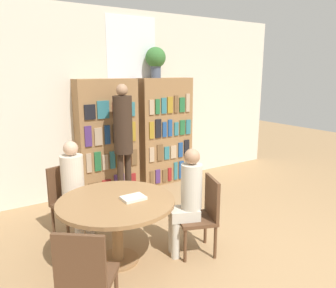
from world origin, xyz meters
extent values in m
plane|color=#9E7A51|center=(0.00, 0.00, 0.00)|extent=(16.00, 16.00, 0.00)
cube|color=beige|center=(0.00, 3.27, 1.50)|extent=(6.40, 0.06, 3.00)
cube|color=white|center=(0.00, 3.24, 2.35)|extent=(0.90, 0.01, 1.10)
cube|color=olive|center=(-0.56, 3.08, 0.95)|extent=(0.99, 0.32, 1.90)
cube|color=brown|center=(-0.89, 2.91, 0.18)|extent=(0.15, 0.02, 0.23)
cube|color=maroon|center=(-0.67, 2.91, 0.18)|extent=(0.15, 0.02, 0.24)
cube|color=#4C2D6B|center=(-0.45, 2.91, 0.21)|extent=(0.18, 0.02, 0.30)
cube|color=maroon|center=(-0.23, 2.91, 0.19)|extent=(0.16, 0.02, 0.26)
cube|color=tan|center=(-0.95, 2.91, 0.62)|extent=(0.08, 0.02, 0.30)
cube|color=#236638|center=(-0.80, 2.91, 0.63)|extent=(0.11, 0.02, 0.31)
cube|color=tan|center=(-0.68, 2.91, 0.60)|extent=(0.10, 0.02, 0.25)
cube|color=#2D707A|center=(-0.55, 2.91, 0.61)|extent=(0.09, 0.02, 0.28)
cube|color=olive|center=(-0.43, 2.91, 0.59)|extent=(0.11, 0.02, 0.24)
cube|color=maroon|center=(-0.29, 2.91, 0.63)|extent=(0.10, 0.02, 0.31)
cube|color=brown|center=(-0.16, 2.91, 0.60)|extent=(0.11, 0.02, 0.27)
cube|color=#4C2D6B|center=(-0.93, 2.91, 1.04)|extent=(0.11, 0.02, 0.32)
cube|color=tan|center=(-0.77, 2.91, 1.02)|extent=(0.12, 0.02, 0.27)
cube|color=navy|center=(-0.62, 2.91, 1.03)|extent=(0.09, 0.02, 0.30)
cube|color=black|center=(-0.47, 2.91, 1.04)|extent=(0.10, 0.02, 0.31)
cube|color=#4C2D6B|center=(-0.34, 2.91, 1.02)|extent=(0.09, 0.02, 0.26)
cube|color=olive|center=(-0.18, 2.91, 1.04)|extent=(0.10, 0.02, 0.32)
cube|color=black|center=(-0.89, 2.91, 1.41)|extent=(0.17, 0.02, 0.23)
cube|color=#2D707A|center=(-0.68, 2.91, 1.43)|extent=(0.19, 0.02, 0.27)
cube|color=maroon|center=(-0.44, 2.91, 1.42)|extent=(0.16, 0.02, 0.25)
cube|color=#2D707A|center=(-0.23, 2.91, 1.41)|extent=(0.18, 0.02, 0.23)
cube|color=olive|center=(0.56, 3.08, 0.95)|extent=(0.99, 0.32, 1.90)
cube|color=brown|center=(0.17, 2.91, 0.18)|extent=(0.07, 0.02, 0.24)
cube|color=#4C2D6B|center=(0.29, 2.91, 0.18)|extent=(0.09, 0.02, 0.25)
cube|color=brown|center=(0.44, 2.91, 0.17)|extent=(0.08, 0.02, 0.23)
cube|color=maroon|center=(0.55, 2.91, 0.18)|extent=(0.07, 0.02, 0.24)
cube|color=#2D707A|center=(0.68, 2.91, 0.22)|extent=(0.07, 0.02, 0.33)
cube|color=navy|center=(0.80, 2.91, 0.22)|extent=(0.10, 0.02, 0.33)
cube|color=olive|center=(0.94, 2.91, 0.18)|extent=(0.10, 0.02, 0.23)
cube|color=tan|center=(0.18, 2.91, 0.60)|extent=(0.09, 0.02, 0.25)
cube|color=brown|center=(0.34, 2.91, 0.62)|extent=(0.11, 0.02, 0.29)
cube|color=#2D707A|center=(0.48, 2.91, 0.59)|extent=(0.10, 0.02, 0.23)
cube|color=tan|center=(0.62, 2.91, 0.59)|extent=(0.12, 0.02, 0.23)
cube|color=navy|center=(0.78, 2.91, 0.61)|extent=(0.09, 0.02, 0.27)
cube|color=black|center=(0.92, 2.91, 0.62)|extent=(0.11, 0.02, 0.30)
cube|color=olive|center=(0.18, 2.91, 1.03)|extent=(0.09, 0.02, 0.29)
cube|color=black|center=(0.31, 2.91, 1.05)|extent=(0.11, 0.02, 0.32)
cube|color=navy|center=(0.44, 2.91, 1.02)|extent=(0.08, 0.02, 0.26)
cube|color=navy|center=(0.55, 2.91, 1.03)|extent=(0.08, 0.02, 0.30)
cube|color=#2D707A|center=(0.69, 2.91, 1.00)|extent=(0.09, 0.02, 0.24)
cube|color=#236638|center=(0.82, 2.91, 1.02)|extent=(0.11, 0.02, 0.27)
cube|color=#2D707A|center=(0.95, 2.91, 1.02)|extent=(0.10, 0.02, 0.26)
cube|color=tan|center=(0.18, 2.91, 1.42)|extent=(0.09, 0.02, 0.25)
cube|color=#236638|center=(0.30, 2.91, 1.42)|extent=(0.08, 0.02, 0.25)
cube|color=#2D707A|center=(0.43, 2.91, 1.43)|extent=(0.10, 0.02, 0.27)
cube|color=olive|center=(0.55, 2.91, 1.44)|extent=(0.11, 0.02, 0.28)
cube|color=brown|center=(0.68, 2.91, 1.45)|extent=(0.08, 0.02, 0.30)
cube|color=#236638|center=(0.81, 2.91, 1.43)|extent=(0.11, 0.02, 0.26)
cube|color=tan|center=(0.93, 2.91, 1.46)|extent=(0.08, 0.02, 0.32)
cylinder|color=#475166|center=(0.37, 3.08, 2.00)|extent=(0.17, 0.17, 0.20)
sphere|color=#387033|center=(0.37, 3.08, 2.24)|extent=(0.35, 0.35, 0.35)
cylinder|color=olive|center=(-1.28, 1.13, 0.01)|extent=(0.44, 0.44, 0.03)
cylinder|color=olive|center=(-1.28, 1.13, 0.35)|extent=(0.12, 0.12, 0.63)
cylinder|color=olive|center=(-1.28, 1.13, 0.68)|extent=(1.23, 1.23, 0.04)
cube|color=brown|center=(-1.83, 0.45, 0.40)|extent=(0.56, 0.56, 0.04)
cube|color=brown|center=(-1.94, 0.31, 0.65)|extent=(0.33, 0.28, 0.45)
cylinder|color=brown|center=(-1.85, 0.69, 0.19)|extent=(0.04, 0.04, 0.38)
cylinder|color=brown|center=(-1.59, 0.48, 0.19)|extent=(0.04, 0.04, 0.38)
cube|color=brown|center=(-1.51, 1.98, 0.40)|extent=(0.49, 0.49, 0.04)
cube|color=brown|center=(-1.56, 2.15, 0.65)|extent=(0.40, 0.14, 0.45)
cylinder|color=brown|center=(-1.30, 1.86, 0.19)|extent=(0.04, 0.04, 0.38)
cylinder|color=brown|center=(-1.63, 1.77, 0.19)|extent=(0.04, 0.04, 0.38)
cylinder|color=brown|center=(-1.39, 2.18, 0.19)|extent=(0.04, 0.04, 0.38)
cylinder|color=brown|center=(-1.72, 2.10, 0.19)|extent=(0.04, 0.04, 0.38)
cube|color=brown|center=(-0.46, 0.82, 0.40)|extent=(0.52, 0.52, 0.04)
cube|color=brown|center=(-0.29, 0.76, 0.65)|extent=(0.18, 0.39, 0.45)
cylinder|color=brown|center=(-0.68, 0.73, 0.19)|extent=(0.04, 0.04, 0.38)
cylinder|color=brown|center=(-0.56, 1.04, 0.19)|extent=(0.04, 0.04, 0.38)
cylinder|color=brown|center=(-0.36, 0.60, 0.19)|extent=(0.04, 0.04, 0.38)
cylinder|color=brown|center=(-0.24, 0.92, 0.19)|extent=(0.04, 0.04, 0.38)
cube|color=beige|center=(-1.47, 1.84, 0.48)|extent=(0.34, 0.38, 0.12)
cylinder|color=beige|center=(-1.49, 1.92, 0.79)|extent=(0.27, 0.27, 0.50)
sphere|color=tan|center=(-1.49, 1.92, 1.13)|extent=(0.17, 0.17, 0.17)
cylinder|color=beige|center=(-1.37, 1.75, 0.21)|extent=(0.10, 0.10, 0.42)
cylinder|color=beige|center=(-1.51, 1.71, 0.21)|extent=(0.10, 0.10, 0.42)
cube|color=beige|center=(-0.59, 0.87, 0.48)|extent=(0.38, 0.33, 0.12)
cylinder|color=beige|center=(-0.52, 0.85, 0.79)|extent=(0.23, 0.23, 0.50)
sphere|color=#A37A5B|center=(-0.52, 0.85, 1.13)|extent=(0.17, 0.17, 0.17)
cylinder|color=beige|center=(-0.72, 0.85, 0.21)|extent=(0.10, 0.10, 0.42)
cylinder|color=beige|center=(-0.67, 0.97, 0.21)|extent=(0.10, 0.10, 0.42)
cylinder|color=#332319|center=(-0.57, 2.57, 0.40)|extent=(0.10, 0.10, 0.80)
cylinder|color=#332319|center=(-0.45, 2.57, 0.40)|extent=(0.10, 0.10, 0.80)
cylinder|color=#332319|center=(-0.51, 2.57, 1.23)|extent=(0.28, 0.28, 0.86)
sphere|color=#A37A5B|center=(-0.51, 2.57, 1.75)|extent=(0.17, 0.17, 0.17)
cylinder|color=#332319|center=(-0.42, 2.84, 1.44)|extent=(0.07, 0.30, 0.07)
cube|color=silver|center=(-1.12, 1.05, 0.72)|extent=(0.24, 0.18, 0.03)
camera|label=1|loc=(-2.55, -1.84, 2.02)|focal=35.00mm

